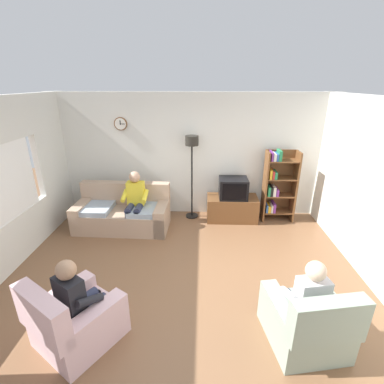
% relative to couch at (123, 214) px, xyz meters
% --- Properties ---
extents(ground_plane, '(12.00, 12.00, 0.00)m').
position_rel_couch_xyz_m(ground_plane, '(1.39, -1.80, -0.31)').
color(ground_plane, brown).
extents(back_wall_assembly, '(6.20, 0.17, 2.70)m').
position_rel_couch_xyz_m(back_wall_assembly, '(1.39, 0.86, 1.04)').
color(back_wall_assembly, silver).
rests_on(back_wall_assembly, ground_plane).
extents(couch, '(1.93, 0.94, 0.90)m').
position_rel_couch_xyz_m(couch, '(0.00, 0.00, 0.00)').
color(couch, tan).
rests_on(couch, ground_plane).
extents(tv_stand, '(1.10, 0.56, 0.53)m').
position_rel_couch_xyz_m(tv_stand, '(2.32, 0.45, -0.05)').
color(tv_stand, brown).
rests_on(tv_stand, ground_plane).
extents(tv, '(0.60, 0.49, 0.44)m').
position_rel_couch_xyz_m(tv, '(2.32, 0.43, 0.44)').
color(tv, black).
rests_on(tv, tv_stand).
extents(bookshelf, '(0.68, 0.36, 1.58)m').
position_rel_couch_xyz_m(bookshelf, '(3.28, 0.53, 0.49)').
color(bookshelf, brown).
rests_on(bookshelf, ground_plane).
extents(floor_lamp, '(0.28, 0.28, 1.85)m').
position_rel_couch_xyz_m(floor_lamp, '(1.43, 0.55, 1.14)').
color(floor_lamp, black).
rests_on(floor_lamp, ground_plane).
extents(armchair_near_window, '(1.15, 1.17, 0.90)m').
position_rel_couch_xyz_m(armchair_near_window, '(0.20, -2.82, -0.02)').
color(armchair_near_window, beige).
rests_on(armchair_near_window, ground_plane).
extents(armchair_near_bookshelf, '(0.94, 1.00, 0.90)m').
position_rel_couch_xyz_m(armchair_near_bookshelf, '(2.88, -2.73, -0.02)').
color(armchair_near_bookshelf, gray).
rests_on(armchair_near_bookshelf, ground_plane).
extents(person_on_couch, '(0.52, 0.54, 1.24)m').
position_rel_couch_xyz_m(person_on_couch, '(0.31, -0.11, 0.39)').
color(person_on_couch, yellow).
rests_on(person_on_couch, ground_plane).
extents(person_in_left_armchair, '(0.61, 0.64, 1.12)m').
position_rel_couch_xyz_m(person_in_left_armchair, '(0.25, -2.74, 0.29)').
color(person_in_left_armchair, black).
rests_on(person_in_left_armchair, ground_plane).
extents(person_in_right_armchair, '(0.56, 0.58, 1.12)m').
position_rel_couch_xyz_m(person_in_right_armchair, '(2.86, -2.65, 0.29)').
color(person_in_right_armchair, silver).
rests_on(person_in_right_armchair, ground_plane).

